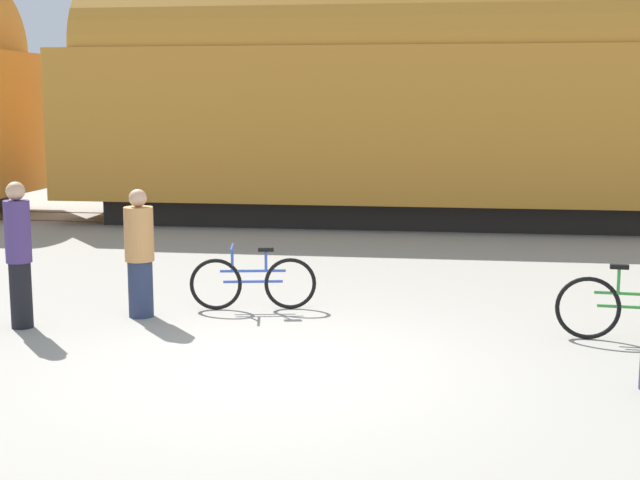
% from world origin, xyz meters
% --- Properties ---
extents(ground_plane, '(80.00, 80.00, 0.00)m').
position_xyz_m(ground_plane, '(0.00, 0.00, 0.00)').
color(ground_plane, gray).
extents(freight_train, '(42.60, 3.07, 5.18)m').
position_xyz_m(freight_train, '(0.00, 10.66, 2.70)').
color(freight_train, black).
rests_on(freight_train, ground_plane).
extents(rail_near, '(54.60, 0.07, 0.01)m').
position_xyz_m(rail_near, '(0.00, 9.94, 0.01)').
color(rail_near, '#4C4238').
rests_on(rail_near, ground_plane).
extents(rail_far, '(54.60, 0.07, 0.01)m').
position_xyz_m(rail_far, '(0.00, 11.37, 0.01)').
color(rail_far, '#4C4238').
rests_on(rail_far, ground_plane).
extents(bicycle_blue, '(1.61, 0.46, 0.83)m').
position_xyz_m(bicycle_blue, '(-0.79, 2.39, 0.36)').
color(bicycle_blue, black).
rests_on(bicycle_blue, ground_plane).
extents(bicycle_green, '(1.69, 0.46, 0.90)m').
position_xyz_m(bicycle_green, '(3.73, 1.49, 0.38)').
color(bicycle_green, black).
rests_on(bicycle_green, ground_plane).
extents(person_in_tan, '(0.36, 0.36, 1.60)m').
position_xyz_m(person_in_tan, '(-2.10, 1.83, 0.79)').
color(person_in_tan, '#283351').
rests_on(person_in_tan, ground_plane).
extents(person_in_purple, '(0.30, 0.30, 1.74)m').
position_xyz_m(person_in_purple, '(-3.31, 1.11, 0.89)').
color(person_in_purple, black).
rests_on(person_in_purple, ground_plane).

